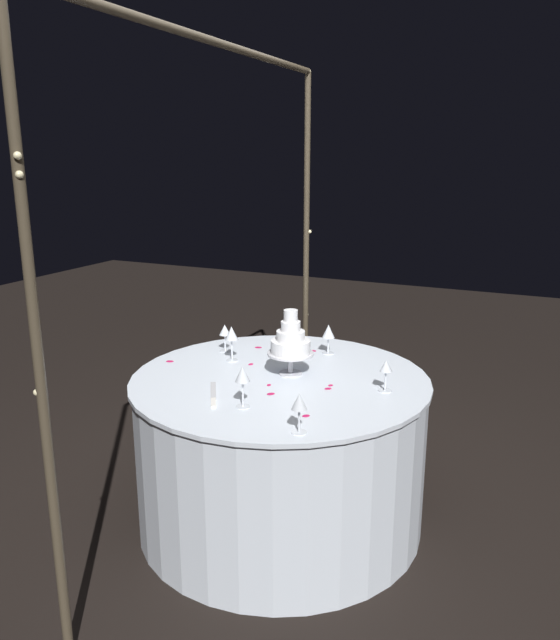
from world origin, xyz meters
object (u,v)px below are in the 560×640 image
(tiered_cake, at_px, (291,342))
(wine_glass_0, at_px, (328,332))
(wine_glass_1, at_px, (232,335))
(wine_glass_5, at_px, (299,404))
(decorative_arch, at_px, (215,216))
(main_table, at_px, (280,450))
(wine_glass_3, at_px, (242,376))
(cake_knife, at_px, (213,396))
(wine_glass_4, at_px, (386,368))
(wine_glass_2, at_px, (225,332))

(tiered_cake, xyz_separation_m, wine_glass_0, (0.38, -0.05, -0.04))
(wine_glass_1, distance_m, wine_glass_5, 0.90)
(decorative_arch, relative_size, wine_glass_0, 14.59)
(main_table, distance_m, wine_glass_1, 0.62)
(wine_glass_0, relative_size, wine_glass_1, 0.87)
(wine_glass_0, distance_m, wine_glass_3, 0.83)
(wine_glass_5, distance_m, cake_knife, 0.52)
(wine_glass_4, bearing_deg, cake_knife, 120.05)
(tiered_cake, relative_size, wine_glass_4, 2.19)
(wine_glass_2, bearing_deg, wine_glass_1, -138.05)
(wine_glass_0, distance_m, wine_glass_1, 0.51)
(decorative_arch, xyz_separation_m, wine_glass_5, (-0.52, -0.65, -0.62))
(wine_glass_0, relative_size, wine_glass_4, 1.08)
(wine_glass_0, distance_m, cake_knife, 0.82)
(decorative_arch, distance_m, cake_knife, 0.83)
(decorative_arch, bearing_deg, tiered_cake, -80.93)
(wine_glass_0, height_order, wine_glass_4, wine_glass_0)
(wine_glass_3, bearing_deg, tiered_cake, -2.15)
(decorative_arch, relative_size, cake_knife, 8.60)
(wine_glass_2, bearing_deg, decorative_arch, -157.23)
(wine_glass_0, height_order, cake_knife, wine_glass_0)
(wine_glass_2, xyz_separation_m, wine_glass_4, (-0.21, -0.93, -0.00))
(decorative_arch, bearing_deg, wine_glass_5, -128.56)
(main_table, height_order, tiered_cake, tiered_cake)
(wine_glass_4, distance_m, cake_knife, 0.76)
(cake_knife, bearing_deg, wine_glass_3, -105.00)
(tiered_cake, bearing_deg, wine_glass_5, -153.26)
(decorative_arch, relative_size, tiered_cake, 7.22)
(wine_glass_0, bearing_deg, wine_glass_5, -165.82)
(main_table, distance_m, wine_glass_4, 0.69)
(wine_glass_1, height_order, cake_knife, wine_glass_1)
(wine_glass_2, distance_m, cake_knife, 0.65)
(wine_glass_3, xyz_separation_m, wine_glass_5, (-0.13, -0.31, -0.02))
(wine_glass_5, height_order, cake_knife, wine_glass_5)
(main_table, xyz_separation_m, cake_knife, (-0.34, 0.16, 0.38))
(decorative_arch, height_order, tiered_cake, decorative_arch)
(wine_glass_0, xyz_separation_m, wine_glass_2, (-0.19, 0.51, -0.01))
(tiered_cake, height_order, wine_glass_1, tiered_cake)
(decorative_arch, xyz_separation_m, wine_glass_0, (0.43, -0.41, -0.63))
(wine_glass_2, bearing_deg, wine_glass_5, -135.27)
(decorative_arch, distance_m, wine_glass_1, 0.61)
(wine_glass_1, bearing_deg, decorative_arch, 175.49)
(wine_glass_5, bearing_deg, tiered_cake, 26.74)
(main_table, relative_size, wine_glass_2, 9.62)
(cake_knife, bearing_deg, wine_glass_2, 25.17)
(wine_glass_5, bearing_deg, wine_glass_3, 67.33)
(main_table, height_order, wine_glass_3, wine_glass_3)
(main_table, distance_m, wine_glass_3, 0.64)
(wine_glass_3, height_order, wine_glass_5, wine_glass_3)
(decorative_arch, distance_m, wine_glass_4, 1.04)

